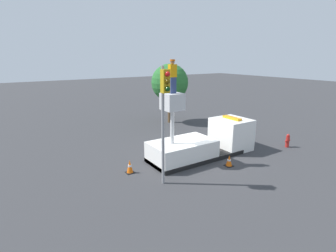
% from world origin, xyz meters
% --- Properties ---
extents(ground_plane, '(120.00, 120.00, 0.00)m').
position_xyz_m(ground_plane, '(0.00, 0.00, 0.00)').
color(ground_plane, '#38383A').
extents(bucket_truck, '(6.87, 2.29, 4.02)m').
position_xyz_m(bucket_truck, '(0.63, 0.00, 0.82)').
color(bucket_truck, black).
rests_on(bucket_truck, ground).
extents(worker, '(0.40, 0.26, 1.75)m').
position_xyz_m(worker, '(-1.73, 0.00, 4.90)').
color(worker, navy).
rests_on(worker, bucket_truck).
extents(traffic_light_pole, '(0.34, 0.57, 5.53)m').
position_xyz_m(traffic_light_pole, '(-3.42, -1.89, 3.91)').
color(traffic_light_pole, gray).
rests_on(traffic_light_pole, ground).
extents(fire_hydrant, '(0.48, 0.24, 0.91)m').
position_xyz_m(fire_hydrant, '(6.33, -1.88, 0.45)').
color(fire_hydrant, '#B2231E').
rests_on(fire_hydrant, ground).
extents(traffic_cone_rear, '(0.42, 0.42, 0.72)m').
position_xyz_m(traffic_cone_rear, '(-4.26, 0.19, 0.34)').
color(traffic_cone_rear, black).
rests_on(traffic_cone_rear, ground).
extents(traffic_cone_curbside, '(0.43, 0.43, 0.63)m').
position_xyz_m(traffic_cone_curbside, '(0.74, -2.00, 0.30)').
color(traffic_cone_curbside, black).
rests_on(traffic_cone_curbside, ground).
extents(tree_left_bg, '(3.30, 3.30, 5.31)m').
position_xyz_m(tree_left_bg, '(3.49, 8.16, 3.64)').
color(tree_left_bg, brown).
rests_on(tree_left_bg, ground).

